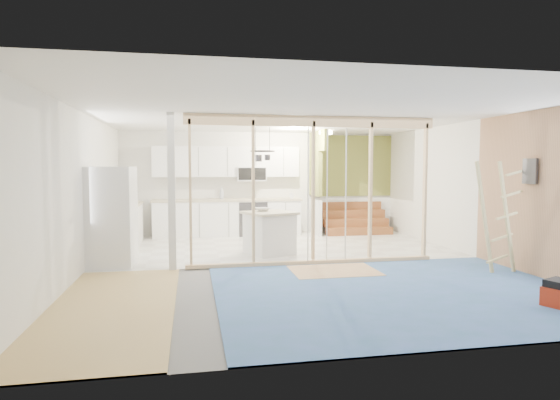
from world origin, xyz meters
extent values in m
cube|color=slate|center=(0.00, 0.00, 0.00)|extent=(7.00, 8.00, 0.01)
cube|color=white|center=(0.00, 0.00, 2.60)|extent=(7.00, 8.00, 0.01)
cube|color=white|center=(0.00, 4.00, 1.30)|extent=(7.00, 0.01, 2.60)
cube|color=white|center=(0.00, -4.00, 1.30)|extent=(7.00, 0.01, 2.60)
cube|color=white|center=(-3.50, 0.00, 1.30)|extent=(0.01, 8.00, 2.60)
cube|color=white|center=(3.50, 0.00, 1.30)|extent=(0.01, 8.00, 2.60)
cube|color=silver|center=(0.00, 2.00, 0.01)|extent=(7.00, 4.00, 0.02)
cube|color=#4C6BB8|center=(1.00, -2.00, 0.01)|extent=(5.00, 4.00, 0.02)
cube|color=tan|center=(-2.75, -2.00, 0.01)|extent=(1.50, 4.00, 0.02)
cube|color=tan|center=(0.50, -0.60, 0.02)|extent=(1.40, 1.00, 0.01)
cube|color=beige|center=(0.30, 0.00, 2.50)|extent=(4.40, 0.09, 0.18)
cube|color=beige|center=(0.30, 0.00, 0.05)|extent=(4.40, 0.09, 0.06)
cube|color=silver|center=(-2.10, 0.00, 1.30)|extent=(0.12, 0.14, 2.60)
cube|color=beige|center=(-1.80, 0.00, 1.30)|extent=(0.04, 0.09, 2.40)
cube|color=beige|center=(-0.75, 0.00, 1.30)|extent=(0.04, 0.09, 2.40)
cube|color=beige|center=(0.30, 0.00, 1.30)|extent=(0.05, 0.09, 2.40)
cube|color=beige|center=(1.35, 0.00, 1.30)|extent=(0.04, 0.09, 2.40)
cube|color=beige|center=(2.40, 0.00, 1.30)|extent=(0.04, 0.09, 2.40)
cylinder|color=silver|center=(0.20, -0.03, 1.22)|extent=(0.02, 0.02, 2.35)
cylinder|color=silver|center=(0.90, 0.02, 1.22)|extent=(0.02, 0.02, 2.35)
cylinder|color=silver|center=(0.55, 0.00, 1.22)|extent=(0.02, 0.02, 2.35)
cube|color=white|center=(-0.90, 3.70, 0.44)|extent=(3.60, 0.60, 0.88)
cube|color=#C5B59A|center=(-0.90, 3.70, 0.91)|extent=(3.66, 0.64, 0.05)
cube|color=white|center=(-3.20, 2.60, 0.44)|extent=(0.60, 1.60, 0.88)
cube|color=#C5B59A|center=(-3.20, 2.60, 0.91)|extent=(0.64, 1.64, 0.05)
cube|color=white|center=(-0.90, 3.82, 1.85)|extent=(3.60, 0.34, 0.75)
cube|color=white|center=(-0.30, 3.78, 1.55)|extent=(0.72, 0.38, 0.36)
cube|color=black|center=(-0.30, 3.59, 1.55)|extent=(0.68, 0.02, 0.30)
cube|color=olive|center=(1.30, 3.55, 1.80)|extent=(0.10, 0.90, 1.60)
cube|color=white|center=(1.30, 3.55, 0.45)|extent=(0.10, 0.90, 0.90)
cube|color=olive|center=(1.30, 2.85, 2.35)|extent=(0.10, 0.50, 0.50)
cube|color=olive|center=(2.40, 3.97, 1.75)|extent=(2.20, 0.04, 1.60)
cube|color=white|center=(2.40, 3.97, 0.45)|extent=(2.20, 0.04, 0.90)
cube|color=brown|center=(2.35, 3.20, 0.10)|extent=(1.70, 0.26, 0.20)
cube|color=brown|center=(2.35, 3.46, 0.30)|extent=(1.70, 0.26, 0.20)
cube|color=brown|center=(2.35, 3.72, 0.50)|extent=(1.70, 0.26, 0.20)
cube|color=brown|center=(2.35, 3.98, 0.70)|extent=(1.70, 0.26, 0.20)
torus|color=black|center=(-0.30, 1.90, 2.05)|extent=(0.52, 0.52, 0.02)
cylinder|color=black|center=(-0.45, 1.90, 2.30)|extent=(0.01, 0.01, 0.50)
cylinder|color=black|center=(-0.15, 1.90, 2.30)|extent=(0.01, 0.01, 0.50)
cylinder|color=#39383D|center=(-0.40, 1.80, 1.90)|extent=(0.14, 0.14, 0.14)
cylinder|color=#39383D|center=(-0.18, 2.00, 1.92)|extent=(0.12, 0.12, 0.12)
cube|color=#39383D|center=(3.43, -1.40, 1.65)|extent=(0.04, 0.30, 0.40)
cylinder|color=#FFEABF|center=(1.40, 3.00, 2.54)|extent=(0.32, 0.32, 0.08)
cube|color=white|center=(-3.12, 0.45, 0.86)|extent=(0.80, 0.77, 1.72)
cube|color=#39383D|center=(-2.76, 0.45, 0.86)|extent=(0.07, 0.69, 1.69)
cube|color=silver|center=(-0.29, 1.10, 0.39)|extent=(1.01, 1.01, 0.78)
cube|color=#C5B59A|center=(-0.29, 1.10, 0.82)|extent=(1.13, 1.13, 0.05)
imported|color=silver|center=(-0.40, 1.25, 0.88)|extent=(0.34, 0.34, 0.07)
imported|color=#A8AEBB|center=(-1.05, 3.76, 1.08)|extent=(0.15, 0.15, 0.30)
imported|color=silver|center=(0.70, 3.61, 1.03)|extent=(0.10, 0.10, 0.20)
cube|color=#9A230E|center=(2.62, -2.97, 0.13)|extent=(0.44, 0.39, 0.25)
cube|color=black|center=(2.62, -2.97, 0.30)|extent=(0.39, 0.34, 0.09)
cube|color=#CEC07E|center=(2.77, -1.24, 0.91)|extent=(0.43, 0.11, 1.79)
cube|color=#CEC07E|center=(3.16, -1.24, 0.91)|extent=(0.43, 0.11, 1.79)
cube|color=#CEC07E|center=(3.02, -1.24, 0.25)|extent=(0.43, 0.11, 0.12)
cube|color=#CEC07E|center=(3.09, -1.24, 0.59)|extent=(0.43, 0.11, 0.12)
cube|color=#CEC07E|center=(3.16, -1.24, 0.94)|extent=(0.43, 0.11, 0.12)
cube|color=#CEC07E|center=(3.23, -1.24, 1.28)|extent=(0.43, 0.11, 0.12)
cube|color=#CEC07E|center=(3.31, -1.24, 1.63)|extent=(0.43, 0.11, 0.12)
camera|label=1|loc=(-1.79, -7.86, 1.71)|focal=30.00mm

